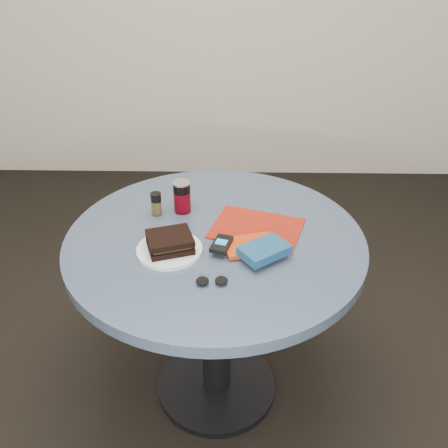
{
  "coord_description": "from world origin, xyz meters",
  "views": [
    {
      "loc": [
        0.06,
        -1.38,
        1.67
      ],
      "look_at": [
        0.03,
        0.0,
        0.8
      ],
      "focal_mm": 40.0,
      "sensor_mm": 36.0,
      "label": 1
    }
  ],
  "objects_px": {
    "sandwich": "(170,242)",
    "novel": "(264,250)",
    "plate": "(169,250)",
    "red_book": "(250,245)",
    "table": "(215,275)",
    "soda_can": "(182,197)",
    "magazine": "(257,228)",
    "headphones": "(212,281)",
    "pepper_grinder": "(156,204)",
    "mp3_player": "(221,244)"
  },
  "relations": [
    {
      "from": "plate",
      "to": "headphones",
      "type": "relative_size",
      "value": 2.2
    },
    {
      "from": "plate",
      "to": "novel",
      "type": "height_order",
      "value": "novel"
    },
    {
      "from": "magazine",
      "to": "red_book",
      "type": "xyz_separation_m",
      "value": [
        -0.03,
        -0.12,
        0.01
      ]
    },
    {
      "from": "novel",
      "to": "soda_can",
      "type": "bearing_deg",
      "value": 98.23
    },
    {
      "from": "plate",
      "to": "soda_can",
      "type": "bearing_deg",
      "value": 85.66
    },
    {
      "from": "soda_can",
      "to": "pepper_grinder",
      "type": "xyz_separation_m",
      "value": [
        -0.09,
        -0.03,
        -0.01
      ]
    },
    {
      "from": "red_book",
      "to": "table",
      "type": "bearing_deg",
      "value": 134.7
    },
    {
      "from": "magazine",
      "to": "mp3_player",
      "type": "distance_m",
      "value": 0.18
    },
    {
      "from": "red_book",
      "to": "headphones",
      "type": "relative_size",
      "value": 1.74
    },
    {
      "from": "sandwich",
      "to": "magazine",
      "type": "xyz_separation_m",
      "value": [
        0.28,
        0.14,
        -0.04
      ]
    },
    {
      "from": "sandwich",
      "to": "soda_can",
      "type": "bearing_deg",
      "value": 86.47
    },
    {
      "from": "sandwich",
      "to": "headphones",
      "type": "bearing_deg",
      "value": -48.99
    },
    {
      "from": "mp3_player",
      "to": "plate",
      "type": "bearing_deg",
      "value": -177.74
    },
    {
      "from": "magazine",
      "to": "novel",
      "type": "bearing_deg",
      "value": -66.62
    },
    {
      "from": "soda_can",
      "to": "magazine",
      "type": "height_order",
      "value": "soda_can"
    },
    {
      "from": "soda_can",
      "to": "red_book",
      "type": "bearing_deg",
      "value": -44.33
    },
    {
      "from": "soda_can",
      "to": "plate",
      "type": "bearing_deg",
      "value": -94.34
    },
    {
      "from": "novel",
      "to": "mp3_player",
      "type": "distance_m",
      "value": 0.14
    },
    {
      "from": "table",
      "to": "novel",
      "type": "relative_size",
      "value": 6.78
    },
    {
      "from": "plate",
      "to": "pepper_grinder",
      "type": "xyz_separation_m",
      "value": [
        -0.07,
        0.23,
        0.04
      ]
    },
    {
      "from": "pepper_grinder",
      "to": "red_book",
      "type": "relative_size",
      "value": 0.52
    },
    {
      "from": "pepper_grinder",
      "to": "novel",
      "type": "height_order",
      "value": "pepper_grinder"
    },
    {
      "from": "sandwich",
      "to": "novel",
      "type": "bearing_deg",
      "value": -6.48
    },
    {
      "from": "sandwich",
      "to": "headphones",
      "type": "relative_size",
      "value": 1.75
    },
    {
      "from": "plate",
      "to": "red_book",
      "type": "bearing_deg",
      "value": 4.93
    },
    {
      "from": "plate",
      "to": "soda_can",
      "type": "xyz_separation_m",
      "value": [
        0.02,
        0.25,
        0.05
      ]
    },
    {
      "from": "plate",
      "to": "magazine",
      "type": "relative_size",
      "value": 0.71
    },
    {
      "from": "sandwich",
      "to": "mp3_player",
      "type": "distance_m",
      "value": 0.16
    },
    {
      "from": "pepper_grinder",
      "to": "novel",
      "type": "relative_size",
      "value": 0.58
    },
    {
      "from": "table",
      "to": "novel",
      "type": "height_order",
      "value": "novel"
    },
    {
      "from": "sandwich",
      "to": "magazine",
      "type": "distance_m",
      "value": 0.31
    },
    {
      "from": "table",
      "to": "magazine",
      "type": "height_order",
      "value": "magazine"
    },
    {
      "from": "table",
      "to": "novel",
      "type": "distance_m",
      "value": 0.28
    },
    {
      "from": "sandwich",
      "to": "red_book",
      "type": "distance_m",
      "value": 0.26
    },
    {
      "from": "pepper_grinder",
      "to": "table",
      "type": "bearing_deg",
      "value": -33.21
    },
    {
      "from": "pepper_grinder",
      "to": "novel",
      "type": "xyz_separation_m",
      "value": [
        0.37,
        -0.26,
        -0.01
      ]
    },
    {
      "from": "plate",
      "to": "sandwich",
      "type": "height_order",
      "value": "sandwich"
    },
    {
      "from": "sandwich",
      "to": "novel",
      "type": "distance_m",
      "value": 0.3
    },
    {
      "from": "novel",
      "to": "red_book",
      "type": "bearing_deg",
      "value": 91.3
    },
    {
      "from": "table",
      "to": "soda_can",
      "type": "distance_m",
      "value": 0.3
    },
    {
      "from": "red_book",
      "to": "novel",
      "type": "bearing_deg",
      "value": -67.77
    },
    {
      "from": "mp3_player",
      "to": "sandwich",
      "type": "bearing_deg",
      "value": -177.61
    },
    {
      "from": "pepper_grinder",
      "to": "mp3_player",
      "type": "bearing_deg",
      "value": -43.2
    },
    {
      "from": "magazine",
      "to": "headphones",
      "type": "relative_size",
      "value": 3.09
    },
    {
      "from": "sandwich",
      "to": "novel",
      "type": "relative_size",
      "value": 1.13
    },
    {
      "from": "sandwich",
      "to": "mp3_player",
      "type": "relative_size",
      "value": 1.61
    },
    {
      "from": "soda_can",
      "to": "mp3_player",
      "type": "xyz_separation_m",
      "value": [
        0.15,
        -0.25,
        -0.03
      ]
    },
    {
      "from": "red_book",
      "to": "headphones",
      "type": "height_order",
      "value": "headphones"
    },
    {
      "from": "pepper_grinder",
      "to": "mp3_player",
      "type": "distance_m",
      "value": 0.32
    },
    {
      "from": "table",
      "to": "plate",
      "type": "relative_size",
      "value": 4.76
    }
  ]
}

